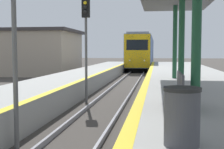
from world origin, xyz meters
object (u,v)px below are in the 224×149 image
at_px(signal_near, 14,12).
at_px(signal_mid, 86,30).
at_px(bench, 175,89).
at_px(trash_bin, 182,116).
at_px(train, 142,52).

relative_size(signal_near, signal_mid, 1.00).
bearing_deg(bench, trash_bin, -91.40).
xyz_separation_m(trash_bin, bench, (0.08, 3.25, 0.03)).
height_order(train, bench, train).
relative_size(signal_mid, bench, 2.76).
bearing_deg(train, signal_near, -92.00).
xyz_separation_m(train, bench, (2.63, -36.26, -0.84)).
bearing_deg(signal_near, train, 88.00).
distance_m(train, signal_mid, 30.25).
distance_m(signal_mid, bench, 7.39).
height_order(train, signal_mid, signal_mid).
relative_size(signal_mid, trash_bin, 5.29).
relative_size(signal_near, bench, 2.76).
bearing_deg(trash_bin, signal_near, 149.27).
height_order(trash_bin, bench, trash_bin).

